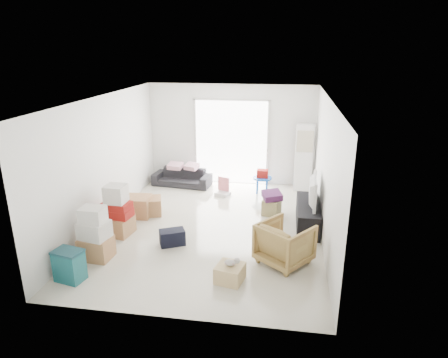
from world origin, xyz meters
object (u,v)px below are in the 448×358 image
object	(u,v)px
sofa	(182,175)
ottoman	(272,207)
television	(309,201)
kids_table	(262,176)
tv_console	(308,215)
wood_crate	(230,273)
storage_bins	(69,265)
armchair	(285,241)
ac_tower	(304,158)

from	to	relation	value
sofa	ottoman	bearing A→B (deg)	-26.70
television	kids_table	distance (m)	2.18
tv_console	wood_crate	bearing A→B (deg)	-119.82
television	tv_console	bearing A→B (deg)	-177.53
sofa	kids_table	distance (m)	2.22
storage_bins	armchair	bearing A→B (deg)	17.87
ac_tower	storage_bins	distance (m)	6.32
tv_console	kids_table	size ratio (longest dim) A/B	2.44
armchair	ottoman	xyz separation A→B (m)	(-0.31, 2.08, -0.23)
sofa	storage_bins	xyz separation A→B (m)	(-0.61, -4.82, -0.04)
tv_console	sofa	world-z (taller)	sofa
armchair	wood_crate	world-z (taller)	armchair
tv_console	ottoman	distance (m)	0.92
ac_tower	armchair	size ratio (longest dim) A/B	2.12
ac_tower	tv_console	distance (m)	2.36
television	storage_bins	size ratio (longest dim) A/B	1.95
ottoman	kids_table	xyz separation A→B (m)	(-0.31, 1.40, 0.26)
storage_bins	ottoman	bearing A→B (deg)	45.61
wood_crate	storage_bins	bearing A→B (deg)	-171.54
sofa	armchair	distance (m)	4.67
kids_table	wood_crate	world-z (taller)	kids_table
armchair	ottoman	size ratio (longest dim) A/B	2.29
ac_tower	storage_bins	size ratio (longest dim) A/B	3.26
tv_console	wood_crate	world-z (taller)	tv_console
television	storage_bins	distance (m)	4.75
television	ottoman	bearing A→B (deg)	60.08
armchair	storage_bins	distance (m)	3.61
armchair	kids_table	size ratio (longest dim) A/B	1.33
sofa	wood_crate	bearing A→B (deg)	-59.81
tv_console	sofa	distance (m)	3.91
storage_bins	wood_crate	distance (m)	2.61
ottoman	wood_crate	xyz separation A→B (m)	(-0.55, -2.81, -0.04)
ottoman	kids_table	world-z (taller)	kids_table
armchair	wood_crate	bearing A→B (deg)	77.78
sofa	tv_console	bearing A→B (deg)	-26.54
television	kids_table	bearing A→B (deg)	32.30
kids_table	armchair	bearing A→B (deg)	-79.92
sofa	armchair	bearing A→B (deg)	-46.43
kids_table	wood_crate	bearing A→B (deg)	-93.29
ac_tower	tv_console	xyz separation A→B (m)	(0.05, -2.28, -0.62)
storage_bins	kids_table	bearing A→B (deg)	58.46
storage_bins	ottoman	size ratio (longest dim) A/B	1.48
tv_console	ottoman	size ratio (longest dim) A/B	4.20
kids_table	wood_crate	xyz separation A→B (m)	(-0.24, -4.20, -0.30)
television	kids_table	world-z (taller)	television
television	sofa	xyz separation A→B (m)	(-3.29, 2.13, -0.27)
ac_tower	wood_crate	bearing A→B (deg)	-105.53
ac_tower	ottoman	distance (m)	2.05
ottoman	kids_table	size ratio (longest dim) A/B	0.58
wood_crate	ac_tower	bearing A→B (deg)	74.47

